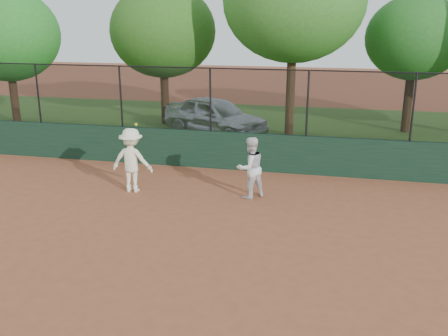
% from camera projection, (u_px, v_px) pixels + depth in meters
% --- Properties ---
extents(ground, '(80.00, 80.00, 0.00)m').
position_uv_depth(ground, '(164.00, 250.00, 10.47)').
color(ground, '#9B4F32').
rests_on(ground, ground).
extents(back_wall, '(26.00, 0.20, 1.20)m').
position_uv_depth(back_wall, '(226.00, 150.00, 15.89)').
color(back_wall, '#183422').
rests_on(back_wall, ground).
extents(grass_strip, '(36.00, 12.00, 0.01)m').
position_uv_depth(grass_strip, '(256.00, 129.00, 21.66)').
color(grass_strip, '#284B17').
rests_on(grass_strip, ground).
extents(parked_car, '(4.94, 3.76, 1.57)m').
position_uv_depth(parked_car, '(215.00, 116.00, 20.37)').
color(parked_car, '#AFB2B9').
rests_on(parked_car, ground).
extents(player_second, '(1.02, 1.01, 1.66)m').
position_uv_depth(player_second, '(250.00, 168.00, 13.29)').
color(player_second, white).
rests_on(player_second, ground).
extents(player_main, '(1.16, 0.67, 2.02)m').
position_uv_depth(player_main, '(132.00, 160.00, 13.73)').
color(player_main, white).
rests_on(player_main, ground).
extents(fence_assembly, '(26.00, 0.06, 2.00)m').
position_uv_depth(fence_assembly, '(225.00, 99.00, 15.42)').
color(fence_assembly, black).
rests_on(fence_assembly, back_wall).
extents(tree_0, '(4.58, 4.16, 5.91)m').
position_uv_depth(tree_0, '(7.00, 35.00, 21.41)').
color(tree_0, '#452A18').
rests_on(tree_0, ground).
extents(tree_1, '(4.63, 4.21, 6.08)m').
position_uv_depth(tree_1, '(163.00, 31.00, 21.58)').
color(tree_1, '#3E2915').
rests_on(tree_1, ground).
extents(tree_2, '(5.47, 4.97, 7.65)m').
position_uv_depth(tree_2, '(294.00, 0.00, 18.93)').
color(tree_2, '#483019').
rests_on(tree_2, ground).
extents(tree_3, '(3.90, 3.55, 5.55)m').
position_uv_depth(tree_3, '(415.00, 38.00, 20.01)').
color(tree_3, '#372512').
rests_on(tree_3, ground).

